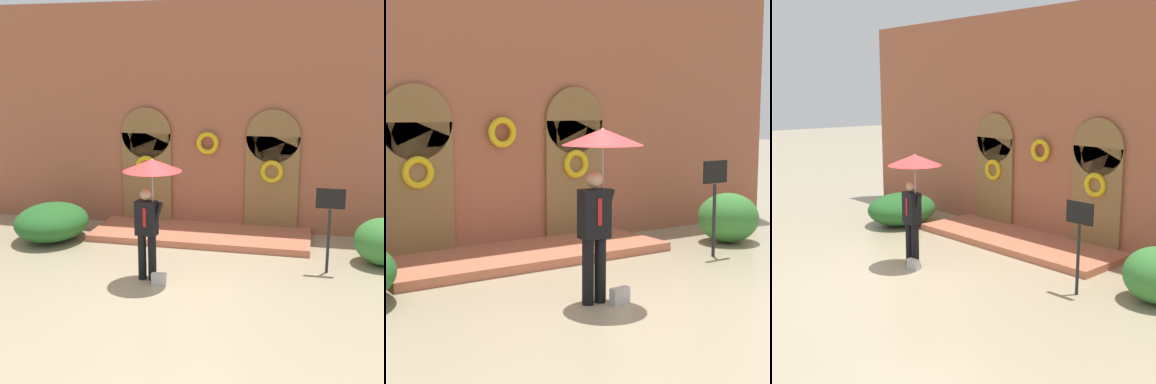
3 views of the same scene
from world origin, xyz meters
The scene contains 6 objects.
ground_plane centered at (0.00, 0.00, 0.00)m, with size 80.00×80.00×0.00m, color tan.
building_facade centered at (0.00, 4.15, 2.68)m, with size 14.00×2.30×5.60m.
person_with_umbrella centered at (-0.36, 0.25, 1.91)m, with size 1.10×1.10×2.36m.
handbag centered at (-0.17, 0.05, 0.11)m, with size 0.28×0.12×0.22m, color #B7B7B2.
sign_post centered at (2.93, 1.39, 1.16)m, with size 0.56×0.06×1.72m.
shrub_right centered at (4.08, 2.13, 0.49)m, with size 1.22×1.16×0.98m, color #387A33.
Camera 2 is at (-5.27, -6.68, 2.60)m, focal length 60.00 mm.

